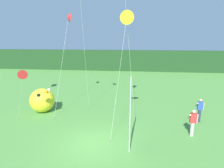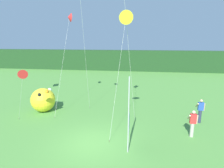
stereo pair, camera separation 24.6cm
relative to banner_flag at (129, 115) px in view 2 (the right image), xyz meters
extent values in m
plane|color=#518E3D|center=(-2.04, 0.32, -1.93)|extent=(120.00, 120.00, 0.00)
cube|color=#1E421E|center=(-2.04, 25.94, -0.10)|extent=(80.00, 2.40, 3.67)
cylinder|color=#B7B7BC|center=(0.00, -0.29, 0.08)|extent=(0.06, 0.06, 4.04)
cube|color=blue|center=(0.00, 0.22, -0.67)|extent=(0.02, 0.97, 1.08)
cube|color=yellow|center=(0.00, 0.04, 0.41)|extent=(0.02, 0.60, 1.08)
cube|color=white|center=(0.00, -0.15, 1.48)|extent=(0.02, 0.23, 1.08)
cylinder|color=#2D334C|center=(4.79, 3.97, -1.47)|extent=(0.22, 0.22, 0.93)
cube|color=#284CA8|center=(4.79, 3.97, -0.72)|extent=(0.36, 0.20, 0.57)
sphere|color=tan|center=(4.79, 3.97, -0.31)|extent=(0.20, 0.20, 0.20)
cylinder|color=tan|center=(4.56, 4.03, -0.66)|extent=(0.09, 0.48, 0.42)
cylinder|color=tan|center=(5.02, 3.98, -0.76)|extent=(0.09, 0.14, 0.56)
cylinder|color=#B7B2A3|center=(3.72, 1.86, -1.50)|extent=(0.22, 0.22, 0.87)
cube|color=red|center=(3.72, 1.86, -0.77)|extent=(0.36, 0.20, 0.59)
sphere|color=beige|center=(3.72, 1.86, -0.36)|extent=(0.20, 0.20, 0.20)
cylinder|color=beige|center=(3.49, 1.92, -0.70)|extent=(0.09, 0.48, 0.42)
cylinder|color=beige|center=(3.95, 1.86, -0.80)|extent=(0.09, 0.14, 0.56)
sphere|color=yellow|center=(-7.11, 4.50, -0.97)|extent=(1.93, 1.93, 1.93)
sphere|color=orange|center=(-6.60, 4.25, -0.19)|extent=(0.27, 0.27, 0.27)
sphere|color=white|center=(-6.69, 4.92, -0.21)|extent=(0.27, 0.27, 0.27)
sphere|color=black|center=(-6.98, 3.80, -0.32)|extent=(0.27, 0.27, 0.27)
cylinder|color=brown|center=(-1.12, 0.60, -1.89)|extent=(0.03, 0.03, 0.08)
cylinder|color=silver|center=(-0.73, 1.07, 1.51)|extent=(0.80, 0.97, 6.90)
cone|color=yellow|center=(-0.34, 1.55, 4.96)|extent=(0.81, 0.52, 0.79)
cylinder|color=brown|center=(-5.69, 3.36, -1.89)|extent=(0.03, 0.03, 0.08)
cylinder|color=silver|center=(-5.58, 5.21, 1.83)|extent=(0.22, 3.71, 7.53)
cone|color=red|center=(-5.48, 7.06, 5.59)|extent=(0.70, 0.80, 0.77)
cylinder|color=brown|center=(-3.60, 5.76, -1.89)|extent=(0.03, 0.03, 0.08)
cylinder|color=silver|center=(-3.46, 4.25, 3.48)|extent=(0.29, 3.02, 10.83)
cylinder|color=brown|center=(0.29, 3.55, -1.89)|extent=(0.03, 0.03, 0.08)
cylinder|color=silver|center=(-0.26, 2.08, 3.99)|extent=(1.12, 2.94, 11.86)
cylinder|color=brown|center=(-8.21, 2.80, -1.89)|extent=(0.03, 0.03, 0.08)
cylinder|color=silver|center=(-7.36, 2.06, -0.08)|extent=(1.71, 1.49, 3.71)
cone|color=red|center=(-6.51, 1.32, 1.77)|extent=(0.67, 0.58, 0.62)
camera|label=1|loc=(0.14, -9.13, 3.85)|focal=30.32mm
camera|label=2|loc=(0.39, -9.09, 3.85)|focal=30.32mm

